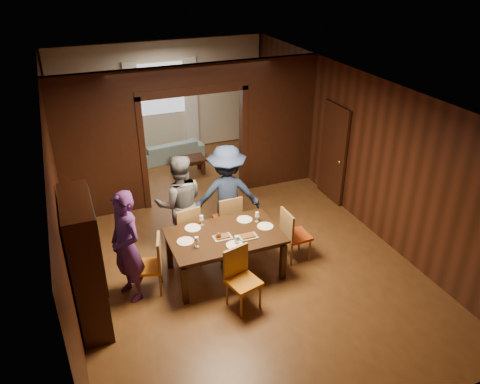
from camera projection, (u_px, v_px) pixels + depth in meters
name	position (u px, v px, depth m)	size (l,w,h in m)	color
floor	(222.00, 233.00, 9.03)	(9.00, 9.00, 0.00)	#583318
ceiling	(218.00, 84.00, 7.68)	(5.50, 9.00, 0.02)	silver
room_walls	(190.00, 128.00, 9.88)	(5.52, 9.01, 2.90)	black
person_purple	(127.00, 247.00, 7.02)	(0.66, 0.43, 1.82)	#4B2265
person_grey	(180.00, 204.00, 8.20)	(0.88, 0.69, 1.82)	#505157
person_navy	(227.00, 195.00, 8.43)	(1.21, 0.70, 1.88)	#1B2844
sofa	(169.00, 150.00, 12.06)	(1.71, 0.67, 0.50)	#82A1AA
serving_bowl	(230.00, 226.00, 7.75)	(0.36, 0.36, 0.09)	black
dining_table	(225.00, 254.00, 7.77)	(1.83, 1.14, 0.76)	black
coffee_table	(188.00, 166.00, 11.31)	(0.80, 0.50, 0.40)	black
chair_left	(148.00, 265.00, 7.32)	(0.44, 0.44, 0.97)	orange
chair_right	(296.00, 234.00, 8.11)	(0.44, 0.44, 0.97)	#C64312
chair_far_l	(185.00, 229.00, 8.27)	(0.44, 0.44, 0.97)	orange
chair_far_r	(227.00, 217.00, 8.61)	(0.44, 0.44, 0.97)	#CA5F13
chair_near	(244.00, 280.00, 6.98)	(0.44, 0.44, 0.97)	orange
hutch	(86.00, 264.00, 6.50)	(0.40, 1.20, 2.00)	black
door_right	(333.00, 153.00, 9.84)	(0.06, 0.90, 2.10)	black
window_far	(161.00, 89.00, 11.88)	(1.20, 0.03, 1.30)	silver
curtain_left	(134.00, 110.00, 11.81)	(0.35, 0.06, 2.40)	white
curtain_right	(191.00, 103.00, 12.31)	(0.35, 0.06, 2.40)	white
plate_left	(185.00, 241.00, 7.41)	(0.27, 0.27, 0.01)	white
plate_far_l	(193.00, 228.00, 7.76)	(0.27, 0.27, 0.01)	white
plate_far_r	(245.00, 219.00, 8.00)	(0.27, 0.27, 0.01)	silver
plate_right	(265.00, 226.00, 7.81)	(0.27, 0.27, 0.01)	white
plate_near	(235.00, 245.00, 7.32)	(0.27, 0.27, 0.01)	silver
platter_a	(223.00, 237.00, 7.50)	(0.30, 0.20, 0.04)	gray
platter_b	(248.00, 236.00, 7.51)	(0.30, 0.20, 0.04)	gray
wineglass_left	(197.00, 242.00, 7.24)	(0.08, 0.08, 0.18)	white
wineglass_far	(201.00, 220.00, 7.81)	(0.08, 0.08, 0.18)	silver
wineglass_right	(257.00, 217.00, 7.91)	(0.08, 0.08, 0.18)	white
tumbler	(237.00, 240.00, 7.33)	(0.07, 0.07, 0.14)	white
condiment_jar	(219.00, 236.00, 7.46)	(0.08, 0.08, 0.11)	#542E13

